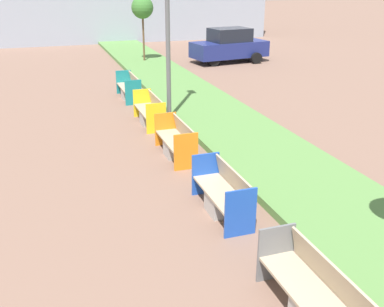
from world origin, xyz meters
name	(u,v)px	position (x,y,z in m)	size (l,w,h in m)	color
planter_grass_strip	(283,166)	(3.20, 12.00, 0.09)	(2.80, 120.00, 0.18)	#568442
bench_grey_frame	(320,305)	(0.94, 7.03, 0.38)	(0.65, 2.36, 0.94)	#ADA8A0
bench_blue_frame	(223,196)	(0.94, 10.44, 0.36)	(0.65, 1.88, 0.94)	#ADA8A0
bench_orange_frame	(176,143)	(0.94, 13.69, 0.36)	(0.65, 1.92, 0.94)	#ADA8A0
bench_yellow_frame	(150,113)	(0.94, 16.66, 0.36)	(0.65, 1.94, 0.94)	#ADA8A0
bench_teal_frame	(129,90)	(0.94, 20.09, 0.36)	(0.65, 1.97, 0.94)	#ADA8A0
sapling_tree_far	(142,8)	(3.21, 27.44, 2.93)	(1.16, 1.16, 3.54)	brown
parked_car_distant	(229,46)	(7.81, 26.37, 0.91)	(4.41, 2.34, 1.86)	navy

